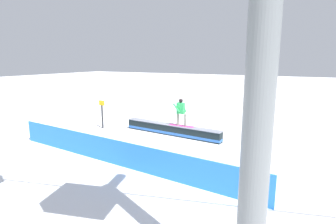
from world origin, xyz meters
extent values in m
plane|color=white|center=(0.00, 0.00, 0.00)|extent=(120.00, 120.00, 0.00)
cube|color=black|center=(0.00, 0.00, 0.28)|extent=(5.93, 0.98, 0.57)
cube|color=blue|center=(0.00, 0.00, 0.14)|extent=(5.94, 0.99, 0.14)
cube|color=gray|center=(0.00, 0.00, 0.59)|extent=(5.93, 1.04, 0.04)
cube|color=#C6328D|center=(-0.64, 0.06, 0.62)|extent=(1.46, 0.30, 0.01)
cylinder|color=gray|center=(-0.41, 0.06, 0.96)|extent=(0.14, 0.14, 0.66)
cylinder|color=gray|center=(-0.87, 0.06, 0.96)|extent=(0.14, 0.14, 0.66)
cube|color=green|center=(-0.59, 0.06, 1.59)|extent=(0.40, 0.24, 0.60)
sphere|color=black|center=(-0.59, 0.06, 2.00)|extent=(0.22, 0.22, 0.22)
cylinder|color=green|center=(-0.40, 0.22, 1.62)|extent=(0.41, 0.09, 0.49)
cylinder|color=green|center=(-0.69, -0.11, 1.62)|extent=(0.33, 0.09, 0.53)
cube|color=#2A7DE4|center=(0.00, 4.93, 0.52)|extent=(12.12, 1.15, 1.03)
cylinder|color=#262628|center=(4.45, 0.63, 0.71)|extent=(0.10, 0.10, 1.42)
cube|color=yellow|center=(4.45, 0.63, 1.57)|extent=(0.40, 0.04, 0.30)
camera|label=1|loc=(-6.63, 12.99, 4.17)|focal=28.74mm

